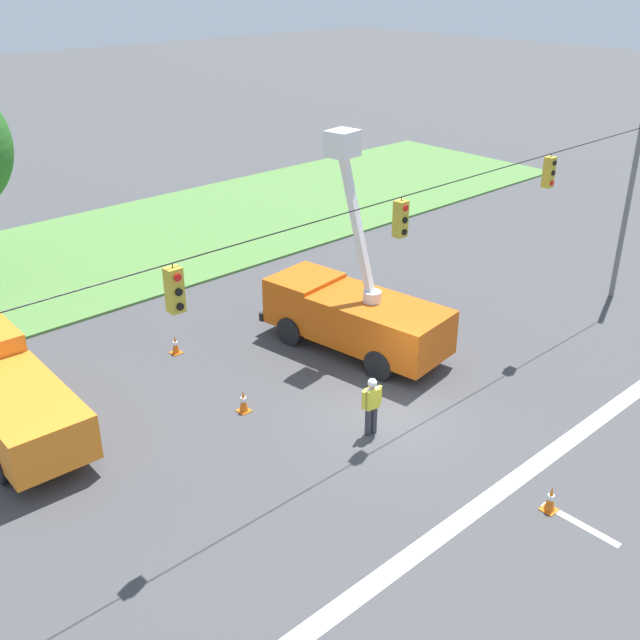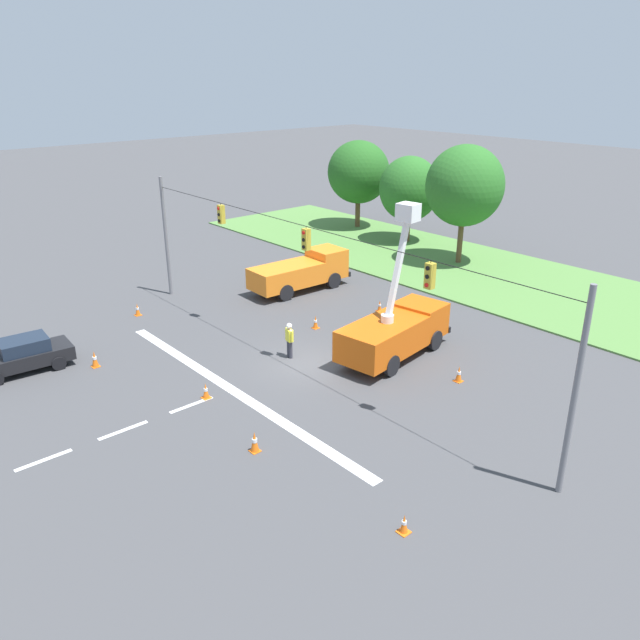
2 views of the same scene
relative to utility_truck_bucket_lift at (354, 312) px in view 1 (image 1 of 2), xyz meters
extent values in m
plane|color=#424244|center=(-2.27, -3.72, -1.40)|extent=(200.00, 200.00, 0.00)
cube|color=#517F3D|center=(-2.27, 14.28, -1.35)|extent=(56.00, 12.00, 0.10)
cube|color=silver|center=(-2.27, -7.90, -1.39)|extent=(17.60, 0.50, 0.01)
cube|color=silver|center=(-2.27, -9.90, -1.39)|extent=(0.20, 2.00, 0.01)
cylinder|color=slate|center=(10.73, -3.72, 2.20)|extent=(0.20, 0.20, 7.20)
cylinder|color=black|center=(-2.27, -3.72, 5.20)|extent=(26.00, 0.03, 0.03)
cylinder|color=black|center=(-8.95, -3.72, 5.15)|extent=(0.02, 0.02, 0.10)
cube|color=gold|center=(-8.95, -3.72, 4.62)|extent=(0.32, 0.28, 0.96)
cylinder|color=red|center=(-8.95, -3.88, 4.94)|extent=(0.16, 0.05, 0.16)
cylinder|color=black|center=(-8.95, -3.88, 4.62)|extent=(0.16, 0.05, 0.16)
cylinder|color=black|center=(-8.95, -3.88, 4.30)|extent=(0.16, 0.05, 0.16)
cylinder|color=black|center=(-2.15, -3.72, 5.15)|extent=(0.02, 0.02, 0.10)
cube|color=gold|center=(-2.15, -3.72, 4.62)|extent=(0.32, 0.28, 0.96)
cylinder|color=red|center=(-2.15, -3.88, 4.94)|extent=(0.16, 0.05, 0.16)
cylinder|color=black|center=(-2.15, -3.88, 4.62)|extent=(0.16, 0.05, 0.16)
cylinder|color=black|center=(-2.15, -3.88, 4.30)|extent=(0.16, 0.05, 0.16)
cylinder|color=black|center=(4.80, -3.72, 5.15)|extent=(0.02, 0.02, 0.10)
cube|color=gold|center=(4.80, -3.72, 4.62)|extent=(0.32, 0.28, 0.96)
cylinder|color=black|center=(4.80, -3.88, 4.94)|extent=(0.16, 0.05, 0.16)
cylinder|color=black|center=(4.80, -3.88, 4.62)|extent=(0.16, 0.05, 0.16)
cylinder|color=red|center=(4.80, -3.88, 4.30)|extent=(0.16, 0.05, 0.16)
cube|color=#D6560F|center=(0.14, -1.03, -0.15)|extent=(2.98, 4.79, 1.49)
cube|color=#D6560F|center=(-0.30, 2.15, -0.09)|extent=(2.53, 2.23, 1.62)
cube|color=#1E2838|center=(-0.39, 2.82, 0.20)|extent=(2.02, 0.38, 0.73)
cube|color=black|center=(-0.45, 3.19, -0.75)|extent=(2.38, 0.49, 0.30)
cylinder|color=black|center=(-1.35, 1.75, -0.90)|extent=(0.42, 1.03, 1.00)
cylinder|color=black|center=(0.82, 2.05, -0.90)|extent=(0.42, 1.03, 1.00)
cylinder|color=black|center=(-0.83, -1.98, -0.90)|extent=(0.42, 1.03, 1.00)
cylinder|color=black|center=(1.34, -1.67, -0.90)|extent=(0.42, 1.03, 1.00)
cylinder|color=silver|center=(0.10, -0.71, 0.77)|extent=(0.60, 0.60, 0.36)
cube|color=white|center=(0.01, -0.07, 2.95)|extent=(0.45, 1.55, 4.77)
cube|color=white|center=(-0.08, 0.57, 5.55)|extent=(1.00, 0.92, 0.80)
cube|color=orange|center=(-10.61, 1.74, -0.25)|extent=(2.40, 4.60, 1.29)
cylinder|color=black|center=(-9.48, 4.66, -0.90)|extent=(0.32, 1.01, 1.00)
cylinder|color=black|center=(-11.67, 0.98, -0.90)|extent=(0.32, 1.01, 1.00)
cylinder|color=black|center=(-9.63, 0.89, -0.90)|extent=(0.32, 1.01, 1.00)
cylinder|color=#383842|center=(-3.11, -3.95, -0.97)|extent=(0.18, 0.18, 0.85)
cylinder|color=#383842|center=(-3.31, -3.91, -0.97)|extent=(0.18, 0.18, 0.85)
cube|color=yellow|center=(-3.21, -3.93, -0.25)|extent=(0.44, 0.31, 0.60)
cube|color=silver|center=(-3.21, -3.93, -0.25)|extent=(0.43, 0.16, 0.62)
cylinder|color=yellow|center=(-2.95, -3.98, -0.22)|extent=(0.11, 0.11, 0.55)
cylinder|color=yellow|center=(-3.48, -3.88, -0.22)|extent=(0.11, 0.11, 0.55)
sphere|color=tan|center=(-3.21, -3.93, 0.18)|extent=(0.22, 0.22, 0.22)
sphere|color=white|center=(-3.21, -3.93, 0.24)|extent=(0.26, 0.26, 0.26)
cube|color=orange|center=(-2.38, -9.13, -1.38)|extent=(0.36, 0.36, 0.03)
cone|color=orange|center=(-2.38, -9.13, -1.03)|extent=(0.27, 0.27, 0.67)
cylinder|color=white|center=(-2.38, -9.13, -1.00)|extent=(0.17, 0.17, 0.12)
cube|color=orange|center=(-4.65, 3.84, -1.38)|extent=(0.36, 0.36, 0.03)
cone|color=orange|center=(-4.65, 3.84, -1.05)|extent=(0.25, 0.25, 0.63)
cylinder|color=white|center=(-4.65, 3.84, -1.02)|extent=(0.16, 0.16, 0.11)
cube|color=orange|center=(-5.15, -0.61, -1.38)|extent=(0.36, 0.36, 0.03)
cone|color=orange|center=(-5.15, -0.61, -1.02)|extent=(0.28, 0.28, 0.69)
cylinder|color=white|center=(-5.15, -0.61, -0.99)|extent=(0.17, 0.17, 0.12)
cube|color=orange|center=(3.73, 0.15, -1.38)|extent=(0.36, 0.36, 0.03)
cone|color=orange|center=(3.73, 0.15, -1.01)|extent=(0.28, 0.28, 0.71)
cylinder|color=white|center=(3.73, 0.15, -0.98)|extent=(0.18, 0.18, 0.13)
camera|label=1|loc=(-16.15, -15.94, 10.64)|focal=42.00mm
camera|label=2|loc=(18.32, -20.84, 11.51)|focal=35.00mm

